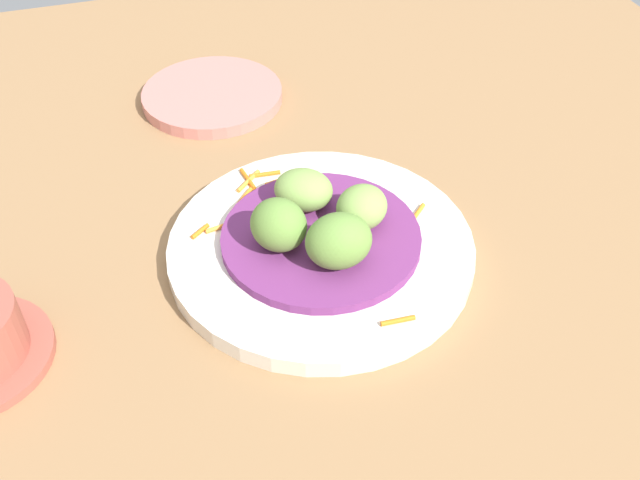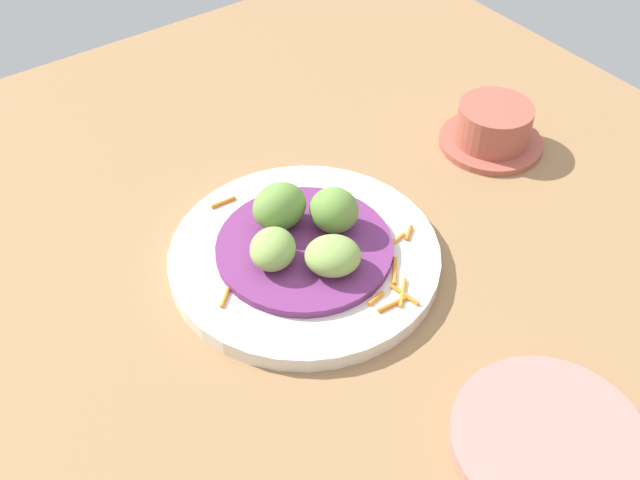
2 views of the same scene
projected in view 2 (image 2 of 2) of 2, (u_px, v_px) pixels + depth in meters
The scene contains 10 objects.
table_surface at pixel (310, 306), 72.59cm from camera, with size 110.00×110.00×2.00cm, color #936D47.
main_plate at pixel (305, 257), 74.75cm from camera, with size 26.63×26.63×1.66cm, color silver.
cabbage_bed at pixel (304, 248), 73.87cm from camera, with size 17.29×17.29×0.87cm, color #702D6B.
carrot_garnish at pixel (356, 271), 71.94cm from camera, with size 22.78×21.18×0.40cm.
guac_scoop_left at pixel (330, 253), 70.32cm from camera, with size 4.63×5.25×3.40cm, color #84A851.
guac_scoop_center at pixel (334, 210), 73.74cm from camera, with size 4.87×4.46×4.53cm, color olive.
guac_scoop_right at pixel (279, 206), 73.98cm from camera, with size 5.49×4.57×4.73cm, color olive.
guac_scoop_back at pixel (273, 249), 70.57cm from camera, with size 4.27×4.83×3.59cm, color #84A851.
side_plate_small at pixel (549, 441), 60.23cm from camera, with size 15.80×15.80×1.37cm, color tan.
terracotta_bowl at pixel (493, 128), 87.54cm from camera, with size 11.97×11.97×5.28cm.
Camera 2 is at (39.27, -27.15, 56.05)cm, focal length 42.70 mm.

